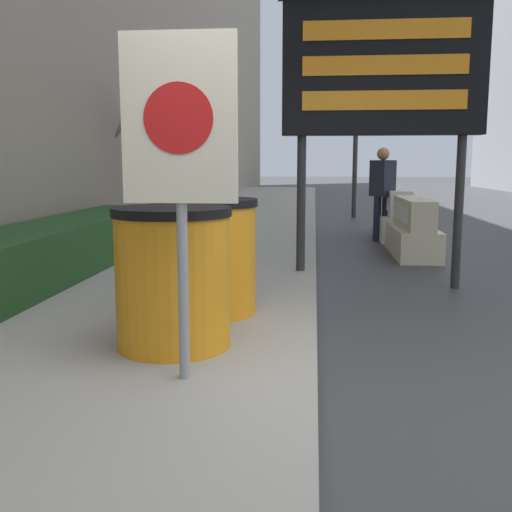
# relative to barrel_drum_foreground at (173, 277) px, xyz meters

# --- Properties ---
(ground_plane) EXTENTS (120.00, 120.00, 0.00)m
(ground_plane) POSITION_rel_barrel_drum_foreground_xyz_m (0.96, -0.73, -0.64)
(ground_plane) COLOR #38383A
(sidewalk_left) EXTENTS (3.48, 56.00, 0.17)m
(sidewalk_left) POSITION_rel_barrel_drum_foreground_xyz_m (-0.78, -0.73, -0.55)
(sidewalk_left) COLOR gray
(sidewalk_left) RESTS_ON ground_plane
(hedge_strip) EXTENTS (0.90, 5.00, 0.56)m
(hedge_strip) POSITION_rel_barrel_drum_foreground_xyz_m (-1.92, 2.86, -0.19)
(hedge_strip) COLOR #1E421E
(hedge_strip) RESTS_ON sidewalk_left
(bare_tree) EXTENTS (1.78, 1.93, 2.79)m
(bare_tree) POSITION_rel_barrel_drum_foreground_xyz_m (-1.82, 6.38, 0.95)
(bare_tree) COLOR #4C3D2D
(bare_tree) RESTS_ON sidewalk_left
(barrel_drum_foreground) EXTENTS (0.79, 0.79, 0.94)m
(barrel_drum_foreground) POSITION_rel_barrel_drum_foreground_xyz_m (0.00, 0.00, 0.00)
(barrel_drum_foreground) COLOR orange
(barrel_drum_foreground) RESTS_ON sidewalk_left
(barrel_drum_middle) EXTENTS (0.79, 0.79, 0.94)m
(barrel_drum_middle) POSITION_rel_barrel_drum_foreground_xyz_m (0.08, 0.93, 0.00)
(barrel_drum_middle) COLOR orange
(barrel_drum_middle) RESTS_ON sidewalk_left
(warning_sign) EXTENTS (0.63, 0.08, 1.90)m
(warning_sign) POSITION_rel_barrel_drum_foreground_xyz_m (0.20, -0.61, 0.85)
(warning_sign) COLOR gray
(warning_sign) RESTS_ON sidewalk_left
(message_board) EXTENTS (2.29, 0.36, 3.24)m
(message_board) POSITION_rel_barrel_drum_foreground_xyz_m (1.65, 2.96, 1.78)
(message_board) COLOR #28282B
(message_board) RESTS_ON ground_plane
(jersey_barrier_cream) EXTENTS (0.60, 1.83, 0.87)m
(jersey_barrier_cream) POSITION_rel_barrel_drum_foreground_xyz_m (2.41, 5.34, -0.26)
(jersey_barrier_cream) COLOR beige
(jersey_barrier_cream) RESTS_ON ground_plane
(jersey_barrier_white) EXTENTS (0.64, 1.75, 0.91)m
(jersey_barrier_white) POSITION_rel_barrel_drum_foreground_xyz_m (2.41, 7.45, -0.24)
(jersey_barrier_white) COLOR silver
(jersey_barrier_white) RESTS_ON ground_plane
(traffic_cone_near) EXTENTS (0.37, 0.37, 0.67)m
(traffic_cone_near) POSITION_rel_barrel_drum_foreground_xyz_m (2.33, 8.76, -0.31)
(traffic_cone_near) COLOR black
(traffic_cone_near) RESTS_ON ground_plane
(traffic_light_near_curb) EXTENTS (0.28, 0.44, 3.84)m
(traffic_light_near_curb) POSITION_rel_barrel_drum_foreground_xyz_m (1.95, 11.67, 2.15)
(traffic_light_near_curb) COLOR #2D2D30
(traffic_light_near_curb) RESTS_ON ground_plane
(pedestrian_passerby) EXTENTS (0.45, 0.51, 1.66)m
(pedestrian_passerby) POSITION_rel_barrel_drum_foreground_xyz_m (2.13, 7.04, 0.34)
(pedestrian_passerby) COLOR #23283D
(pedestrian_passerby) RESTS_ON ground_plane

